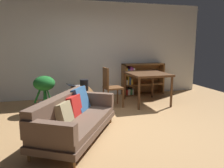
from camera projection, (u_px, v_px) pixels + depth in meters
ground_plane at (122, 129)px, 4.01m from camera, size 8.16×8.16×0.00m
back_wall_panel at (93, 50)px, 6.32m from camera, size 6.80×0.10×2.70m
fabric_couch at (73, 117)px, 3.59m from camera, size 1.61×1.97×0.74m
media_console at (82, 98)px, 5.24m from camera, size 0.39×1.12×0.50m
open_laptop at (76, 85)px, 5.39m from camera, size 0.43×0.37×0.06m
desk_speaker at (84, 85)px, 4.88m from camera, size 0.19×0.19×0.25m
potted_floor_plant at (44, 89)px, 4.95m from camera, size 0.49×0.48×0.82m
dining_table at (147, 76)px, 5.64m from camera, size 0.95×1.13×0.80m
dining_chair_near at (110, 85)px, 5.32m from camera, size 0.45×0.43×0.97m
bookshelf at (140, 79)px, 6.68m from camera, size 1.27×0.35×0.94m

